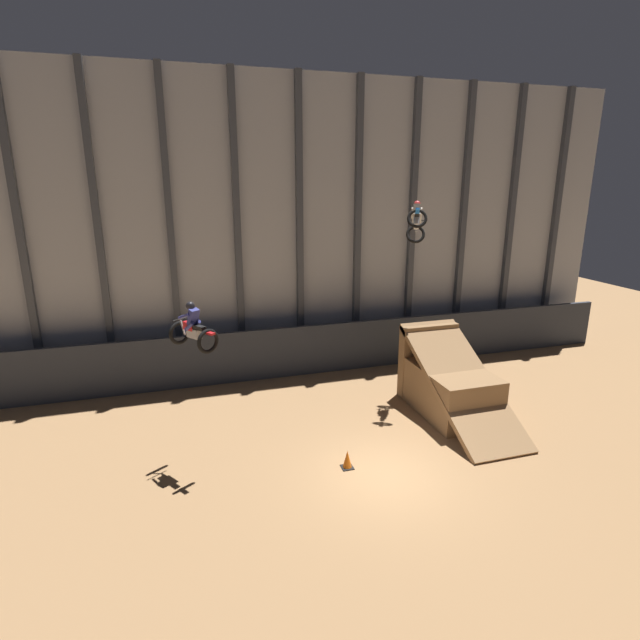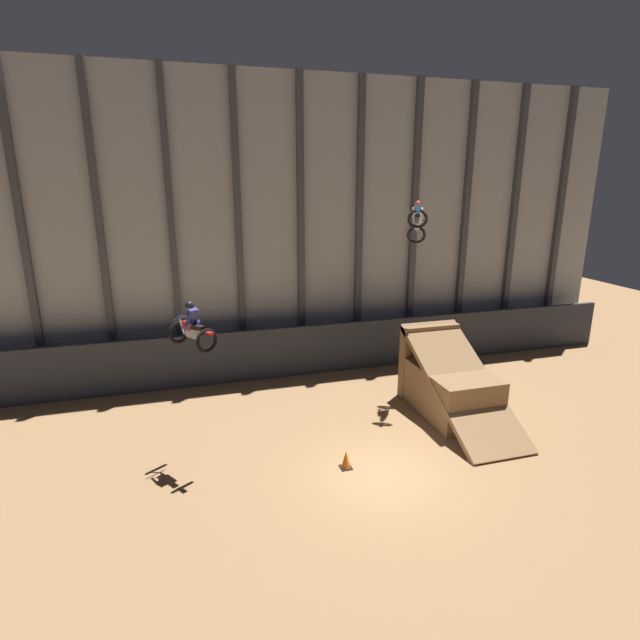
{
  "view_description": "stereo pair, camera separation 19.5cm",
  "coord_description": "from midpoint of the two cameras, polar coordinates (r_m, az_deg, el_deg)",
  "views": [
    {
      "loc": [
        -5.68,
        -12.01,
        8.56
      ],
      "look_at": [
        -0.56,
        4.78,
        3.61
      ],
      "focal_mm": 28.0,
      "sensor_mm": 36.0,
      "label": 1
    },
    {
      "loc": [
        -5.49,
        -12.06,
        8.56
      ],
      "look_at": [
        -0.56,
        4.78,
        3.61
      ],
      "focal_mm": 28.0,
      "sensor_mm": 36.0,
      "label": 2
    }
  ],
  "objects": [
    {
      "name": "ground_plane",
      "position": [
        15.79,
        7.54,
        -17.22
      ],
      "size": [
        60.0,
        60.0,
        0.0
      ],
      "primitive_type": "plane",
      "color": "#9E754C"
    },
    {
      "name": "arena_back_wall",
      "position": [
        22.74,
        -2.06,
        10.49
      ],
      "size": [
        32.0,
        0.4,
        12.95
      ],
      "color": "#A3A8B2",
      "rests_on": "ground_plane"
    },
    {
      "name": "lower_barrier",
      "position": [
        22.58,
        -1.06,
        -3.44
      ],
      "size": [
        31.36,
        0.2,
        2.28
      ],
      "color": "#2D333D",
      "rests_on": "ground_plane"
    },
    {
      "name": "dirt_ramp",
      "position": [
        19.75,
        14.59,
        -7.09
      ],
      "size": [
        2.39,
        5.65,
        3.14
      ],
      "color": "#966F48",
      "rests_on": "ground_plane"
    },
    {
      "name": "rider_bike_left_air",
      "position": [
        15.15,
        -14.06,
        -1.02
      ],
      "size": [
        1.44,
        1.7,
        1.45
      ],
      "rotation": [
        -0.02,
        0.0,
        0.57
      ],
      "color": "black"
    },
    {
      "name": "rider_bike_right_air",
      "position": [
        19.41,
        11.34,
        11.03
      ],
      "size": [
        1.4,
        1.82,
        1.68
      ],
      "rotation": [
        -0.52,
        0.0,
        -0.46
      ],
      "color": "black"
    },
    {
      "name": "traffic_cone_near_ramp",
      "position": [
        15.9,
        3.34,
        -15.65
      ],
      "size": [
        0.36,
        0.36,
        0.58
      ],
      "color": "black",
      "rests_on": "ground_plane"
    },
    {
      "name": "hay_bale_trackside",
      "position": [
        23.0,
        13.19,
        -5.78
      ],
      "size": [
        0.68,
        0.95,
        0.57
      ],
      "rotation": [
        0.0,
        0.0,
        1.48
      ],
      "color": "#CCB751",
      "rests_on": "ground_plane"
    }
  ]
}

